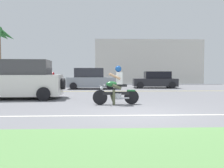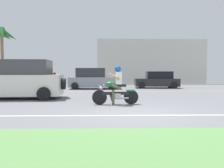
{
  "view_description": "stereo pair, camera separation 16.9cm",
  "coord_description": "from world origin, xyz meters",
  "px_view_note": "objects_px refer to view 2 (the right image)",
  "views": [
    {
      "loc": [
        -1.11,
        -7.16,
        1.31
      ],
      "look_at": [
        -0.69,
        3.43,
        0.78
      ],
      "focal_mm": 35.77,
      "sensor_mm": 36.0,
      "label": 1
    },
    {
      "loc": [
        -0.94,
        -7.17,
        1.31
      ],
      "look_at": [
        -0.69,
        3.43,
        0.78
      ],
      "focal_mm": 35.77,
      "sensor_mm": 36.0,
      "label": 2
    }
  ],
  "objects_px": {
    "motorcyclist": "(116,88)",
    "parked_car_1": "(93,79)",
    "suv_nearby": "(14,80)",
    "parked_car_0": "(37,80)",
    "palm_tree_0": "(2,38)",
    "motorcyclist_distant": "(54,83)",
    "parked_car_2": "(157,80)"
  },
  "relations": [
    {
      "from": "parked_car_1",
      "to": "palm_tree_0",
      "type": "height_order",
      "value": "palm_tree_0"
    },
    {
      "from": "parked_car_2",
      "to": "suv_nearby",
      "type": "bearing_deg",
      "value": -139.41
    },
    {
      "from": "parked_car_0",
      "to": "parked_car_1",
      "type": "xyz_separation_m",
      "value": [
        5.27,
        -2.14,
        0.12
      ]
    },
    {
      "from": "parked_car_1",
      "to": "palm_tree_0",
      "type": "bearing_deg",
      "value": 156.72
    },
    {
      "from": "motorcyclist",
      "to": "parked_car_0",
      "type": "height_order",
      "value": "motorcyclist"
    },
    {
      "from": "motorcyclist",
      "to": "palm_tree_0",
      "type": "relative_size",
      "value": 0.33
    },
    {
      "from": "parked_car_0",
      "to": "motorcyclist_distant",
      "type": "xyz_separation_m",
      "value": [
        2.63,
        -4.36,
        -0.09
      ]
    },
    {
      "from": "motorcyclist",
      "to": "parked_car_0",
      "type": "xyz_separation_m",
      "value": [
        -6.77,
        11.26,
        -0.02
      ]
    },
    {
      "from": "parked_car_1",
      "to": "motorcyclist_distant",
      "type": "relative_size",
      "value": 2.47
    },
    {
      "from": "parked_car_0",
      "to": "palm_tree_0",
      "type": "distance_m",
      "value": 5.86
    },
    {
      "from": "parked_car_0",
      "to": "motorcyclist",
      "type": "bearing_deg",
      "value": -58.98
    },
    {
      "from": "parked_car_0",
      "to": "palm_tree_0",
      "type": "bearing_deg",
      "value": 155.15
    },
    {
      "from": "motorcyclist",
      "to": "motorcyclist_distant",
      "type": "xyz_separation_m",
      "value": [
        -4.14,
        6.89,
        -0.11
      ]
    },
    {
      "from": "motorcyclist",
      "to": "parked_car_1",
      "type": "height_order",
      "value": "parked_car_1"
    },
    {
      "from": "motorcyclist",
      "to": "suv_nearby",
      "type": "distance_m",
      "value": 5.57
    },
    {
      "from": "parked_car_1",
      "to": "parked_car_2",
      "type": "bearing_deg",
      "value": 9.39
    },
    {
      "from": "parked_car_1",
      "to": "palm_tree_0",
      "type": "distance_m",
      "value": 10.67
    },
    {
      "from": "suv_nearby",
      "to": "motorcyclist_distant",
      "type": "distance_m",
      "value": 4.77
    },
    {
      "from": "parked_car_1",
      "to": "palm_tree_0",
      "type": "relative_size",
      "value": 0.7
    },
    {
      "from": "motorcyclist",
      "to": "palm_tree_0",
      "type": "bearing_deg",
      "value": 129.15
    },
    {
      "from": "suv_nearby",
      "to": "parked_car_1",
      "type": "xyz_separation_m",
      "value": [
        3.59,
        6.88,
        -0.17
      ]
    },
    {
      "from": "motorcyclist",
      "to": "parked_car_0",
      "type": "distance_m",
      "value": 13.13
    },
    {
      "from": "motorcyclist",
      "to": "parked_car_1",
      "type": "relative_size",
      "value": 0.48
    },
    {
      "from": "parked_car_1",
      "to": "motorcyclist_distant",
      "type": "bearing_deg",
      "value": -139.88
    },
    {
      "from": "motorcyclist",
      "to": "motorcyclist_distant",
      "type": "distance_m",
      "value": 8.04
    },
    {
      "from": "parked_car_2",
      "to": "palm_tree_0",
      "type": "xyz_separation_m",
      "value": [
        -14.61,
        3.01,
        4.03
      ]
    },
    {
      "from": "palm_tree_0",
      "to": "motorcyclist_distant",
      "type": "relative_size",
      "value": 3.55
    },
    {
      "from": "motorcyclist",
      "to": "parked_car_2",
      "type": "height_order",
      "value": "motorcyclist"
    },
    {
      "from": "suv_nearby",
      "to": "parked_car_0",
      "type": "xyz_separation_m",
      "value": [
        -1.67,
        9.02,
        -0.29
      ]
    },
    {
      "from": "suv_nearby",
      "to": "parked_car_1",
      "type": "relative_size",
      "value": 1.28
    },
    {
      "from": "parked_car_0",
      "to": "parked_car_1",
      "type": "distance_m",
      "value": 5.69
    },
    {
      "from": "suv_nearby",
      "to": "motorcyclist_distant",
      "type": "relative_size",
      "value": 3.16
    }
  ]
}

